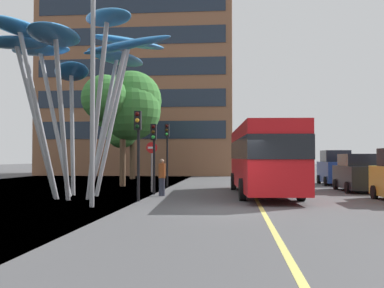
{
  "coord_description": "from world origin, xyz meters",
  "views": [
    {
      "loc": [
        0.1,
        -15.92,
        1.85
      ],
      "look_at": [
        -1.9,
        6.0,
        2.5
      ],
      "focal_mm": 42.41,
      "sensor_mm": 36.0,
      "label": 1
    }
  ],
  "objects_px": {
    "car_side_street": "(335,169)",
    "no_entry_sign": "(152,159)",
    "leaf_sculpture": "(80,55)",
    "red_bus": "(263,155)",
    "car_parked_far": "(359,174)",
    "pedestrian": "(162,177)",
    "traffic_light_kerb_far": "(154,143)",
    "traffic_light_island_mid": "(167,141)",
    "street_lamp": "(100,66)",
    "traffic_light_kerb_near": "(138,136)"
  },
  "relations": [
    {
      "from": "leaf_sculpture",
      "to": "no_entry_sign",
      "type": "relative_size",
      "value": 3.75
    },
    {
      "from": "traffic_light_kerb_near",
      "to": "pedestrian",
      "type": "distance_m",
      "value": 3.41
    },
    {
      "from": "street_lamp",
      "to": "pedestrian",
      "type": "xyz_separation_m",
      "value": [
        1.56,
        5.01,
        -4.39
      ]
    },
    {
      "from": "red_bus",
      "to": "street_lamp",
      "type": "bearing_deg",
      "value": -136.56
    },
    {
      "from": "traffic_light_island_mid",
      "to": "pedestrian",
      "type": "relative_size",
      "value": 2.24
    },
    {
      "from": "red_bus",
      "to": "no_entry_sign",
      "type": "distance_m",
      "value": 5.96
    },
    {
      "from": "red_bus",
      "to": "traffic_light_island_mid",
      "type": "bearing_deg",
      "value": 134.08
    },
    {
      "from": "traffic_light_kerb_far",
      "to": "no_entry_sign",
      "type": "bearing_deg",
      "value": 103.37
    },
    {
      "from": "car_side_street",
      "to": "no_entry_sign",
      "type": "bearing_deg",
      "value": -146.14
    },
    {
      "from": "leaf_sculpture",
      "to": "no_entry_sign",
      "type": "bearing_deg",
      "value": 53.93
    },
    {
      "from": "red_bus",
      "to": "traffic_light_kerb_near",
      "type": "distance_m",
      "value": 6.72
    },
    {
      "from": "traffic_light_kerb_far",
      "to": "car_parked_far",
      "type": "relative_size",
      "value": 0.79
    },
    {
      "from": "traffic_light_kerb_far",
      "to": "no_entry_sign",
      "type": "xyz_separation_m",
      "value": [
        -0.41,
        1.75,
        -0.77
      ]
    },
    {
      "from": "traffic_light_kerb_near",
      "to": "traffic_light_kerb_far",
      "type": "distance_m",
      "value": 3.52
    },
    {
      "from": "traffic_light_kerb_near",
      "to": "traffic_light_island_mid",
      "type": "distance_m",
      "value": 9.68
    },
    {
      "from": "street_lamp",
      "to": "leaf_sculpture",
      "type": "bearing_deg",
      "value": 118.92
    },
    {
      "from": "traffic_light_island_mid",
      "to": "car_side_street",
      "type": "height_order",
      "value": "traffic_light_island_mid"
    },
    {
      "from": "traffic_light_island_mid",
      "to": "traffic_light_kerb_near",
      "type": "bearing_deg",
      "value": -88.88
    },
    {
      "from": "street_lamp",
      "to": "pedestrian",
      "type": "distance_m",
      "value": 6.84
    },
    {
      "from": "street_lamp",
      "to": "pedestrian",
      "type": "bearing_deg",
      "value": 72.72
    },
    {
      "from": "red_bus",
      "to": "traffic_light_kerb_near",
      "type": "relative_size",
      "value": 2.99
    },
    {
      "from": "traffic_light_island_mid",
      "to": "car_parked_far",
      "type": "distance_m",
      "value": 11.54
    },
    {
      "from": "red_bus",
      "to": "traffic_light_island_mid",
      "type": "xyz_separation_m",
      "value": [
        -5.62,
        5.8,
        0.92
      ]
    },
    {
      "from": "leaf_sculpture",
      "to": "car_parked_far",
      "type": "distance_m",
      "value": 15.78
    },
    {
      "from": "traffic_light_kerb_far",
      "to": "car_parked_far",
      "type": "bearing_deg",
      "value": 16.23
    },
    {
      "from": "street_lamp",
      "to": "no_entry_sign",
      "type": "relative_size",
      "value": 3.16
    },
    {
      "from": "car_side_street",
      "to": "leaf_sculpture",
      "type": "bearing_deg",
      "value": -141.11
    },
    {
      "from": "leaf_sculpture",
      "to": "traffic_light_island_mid",
      "type": "distance_m",
      "value": 9.38
    },
    {
      "from": "red_bus",
      "to": "car_side_street",
      "type": "distance_m",
      "value": 10.5
    },
    {
      "from": "traffic_light_kerb_near",
      "to": "street_lamp",
      "type": "relative_size",
      "value": 0.45
    },
    {
      "from": "car_side_street",
      "to": "no_entry_sign",
      "type": "relative_size",
      "value": 1.49
    },
    {
      "from": "traffic_light_island_mid",
      "to": "street_lamp",
      "type": "height_order",
      "value": "street_lamp"
    },
    {
      "from": "red_bus",
      "to": "traffic_light_kerb_near",
      "type": "height_order",
      "value": "traffic_light_kerb_near"
    },
    {
      "from": "street_lamp",
      "to": "car_parked_far",
      "type": "bearing_deg",
      "value": 36.92
    },
    {
      "from": "street_lamp",
      "to": "no_entry_sign",
      "type": "height_order",
      "value": "street_lamp"
    },
    {
      "from": "traffic_light_kerb_far",
      "to": "traffic_light_island_mid",
      "type": "distance_m",
      "value": 6.18
    },
    {
      "from": "car_side_street",
      "to": "car_parked_far",
      "type": "bearing_deg",
      "value": -91.0
    },
    {
      "from": "traffic_light_kerb_far",
      "to": "car_side_street",
      "type": "relative_size",
      "value": 0.88
    },
    {
      "from": "car_parked_far",
      "to": "pedestrian",
      "type": "xyz_separation_m",
      "value": [
        -10.21,
        -3.83,
        -0.07
      ]
    },
    {
      "from": "red_bus",
      "to": "traffic_light_island_mid",
      "type": "relative_size",
      "value": 2.86
    },
    {
      "from": "red_bus",
      "to": "car_parked_far",
      "type": "height_order",
      "value": "red_bus"
    },
    {
      "from": "traffic_light_kerb_near",
      "to": "red_bus",
      "type": "bearing_deg",
      "value": 35.48
    },
    {
      "from": "traffic_light_island_mid",
      "to": "car_side_street",
      "type": "relative_size",
      "value": 1.0
    },
    {
      "from": "leaf_sculpture",
      "to": "red_bus",
      "type": "bearing_deg",
      "value": 15.26
    },
    {
      "from": "traffic_light_island_mid",
      "to": "traffic_light_kerb_far",
      "type": "bearing_deg",
      "value": -87.8
    },
    {
      "from": "car_parked_far",
      "to": "traffic_light_kerb_near",
      "type": "bearing_deg",
      "value": -148.39
    },
    {
      "from": "pedestrian",
      "to": "no_entry_sign",
      "type": "height_order",
      "value": "no_entry_sign"
    },
    {
      "from": "red_bus",
      "to": "car_side_street",
      "type": "bearing_deg",
      "value": 58.59
    },
    {
      "from": "red_bus",
      "to": "street_lamp",
      "type": "relative_size",
      "value": 1.35
    },
    {
      "from": "traffic_light_kerb_near",
      "to": "traffic_light_kerb_far",
      "type": "relative_size",
      "value": 1.08
    }
  ]
}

